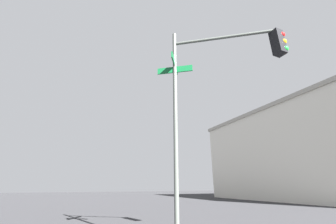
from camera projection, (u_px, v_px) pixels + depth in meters
The scene contains 2 objects.
traffic_signal_near at pixel (221, 77), 5.85m from camera, with size 2.37×3.17×6.19m.
building_stucco at pixel (322, 157), 24.22m from camera, with size 18.55×19.56×9.44m.
Camera 1 is at (-2.16, -9.40, 1.41)m, focal length 21.42 mm.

